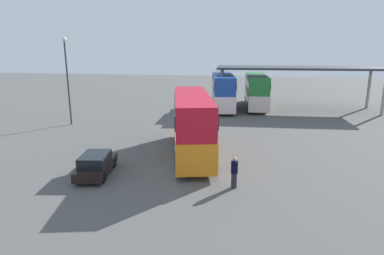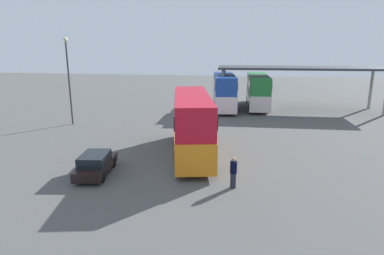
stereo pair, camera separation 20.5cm
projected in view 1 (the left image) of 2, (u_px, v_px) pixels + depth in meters
ground_plane at (186, 171)px, 20.55m from camera, size 140.00×140.00×0.00m
double_decker_main at (192, 122)px, 23.21m from camera, size 4.61×10.55×4.34m
parked_hatchback at (96, 164)px, 19.82m from camera, size 2.22×4.22×1.35m
double_decker_near_canopy at (223, 90)px, 40.59m from camera, size 3.74×10.40×4.28m
double_decker_mid_row at (256, 90)px, 41.70m from camera, size 2.94×10.79×4.13m
depot_canopy at (299, 70)px, 39.42m from camera, size 19.73×6.47×5.23m
lamppost_tall at (67, 71)px, 31.63m from camera, size 0.44×0.44×8.48m
pedestrian_waiting at (234, 172)px, 17.93m from camera, size 0.38×0.38×1.78m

